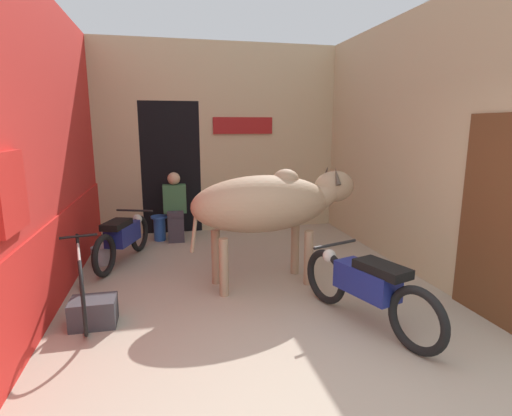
% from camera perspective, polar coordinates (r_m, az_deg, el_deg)
% --- Properties ---
extents(ground_plane, '(30.00, 30.00, 0.00)m').
position_cam_1_polar(ground_plane, '(3.18, 9.21, -26.79)').
color(ground_plane, tan).
extents(wall_left_shopfront, '(0.25, 5.20, 3.47)m').
position_cam_1_polar(wall_left_shopfront, '(5.08, -28.06, 6.98)').
color(wall_left_shopfront, red).
rests_on(wall_left_shopfront, ground_plane).
extents(wall_back_with_doorway, '(4.47, 0.93, 3.47)m').
position_cam_1_polar(wall_back_with_doorway, '(7.81, -8.11, 8.22)').
color(wall_back_with_doorway, '#C6B289').
rests_on(wall_back_with_doorway, ground_plane).
extents(wall_right_with_door, '(0.22, 5.20, 3.47)m').
position_cam_1_polar(wall_right_with_door, '(5.87, 21.88, 8.29)').
color(wall_right_with_door, '#C6B289').
rests_on(wall_right_with_door, ground_plane).
extents(cow, '(2.20, 0.93, 1.47)m').
position_cam_1_polar(cow, '(4.93, 2.04, 0.68)').
color(cow, tan).
rests_on(cow, ground_plane).
extents(motorcycle_near, '(0.76, 1.76, 0.74)m').
position_cam_1_polar(motorcycle_near, '(4.18, 15.48, -10.65)').
color(motorcycle_near, black).
rests_on(motorcycle_near, ground_plane).
extents(motorcycle_far, '(0.75, 1.64, 0.70)m').
position_cam_1_polar(motorcycle_far, '(6.15, -18.47, -3.90)').
color(motorcycle_far, black).
rests_on(motorcycle_far, ground_plane).
extents(bicycle, '(0.52, 1.75, 0.74)m').
position_cam_1_polar(bicycle, '(4.73, -23.73, -9.15)').
color(bicycle, black).
rests_on(bicycle, ground_plane).
extents(shopkeeper_seated, '(0.39, 0.34, 1.20)m').
position_cam_1_polar(shopkeeper_seated, '(7.05, -11.51, 0.44)').
color(shopkeeper_seated, '#3D3842').
rests_on(shopkeeper_seated, ground_plane).
extents(plastic_stool, '(0.29, 0.29, 0.44)m').
position_cam_1_polar(plastic_stool, '(7.20, -13.61, -2.69)').
color(plastic_stool, '#2856B2').
rests_on(plastic_stool, ground_plane).
extents(crate, '(0.44, 0.32, 0.28)m').
position_cam_1_polar(crate, '(4.45, -22.19, -13.60)').
color(crate, '#38383D').
rests_on(crate, ground_plane).
extents(bucket, '(0.26, 0.26, 0.26)m').
position_cam_1_polar(bucket, '(6.25, -21.32, -6.34)').
color(bucket, '#A8A8B2').
rests_on(bucket, ground_plane).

